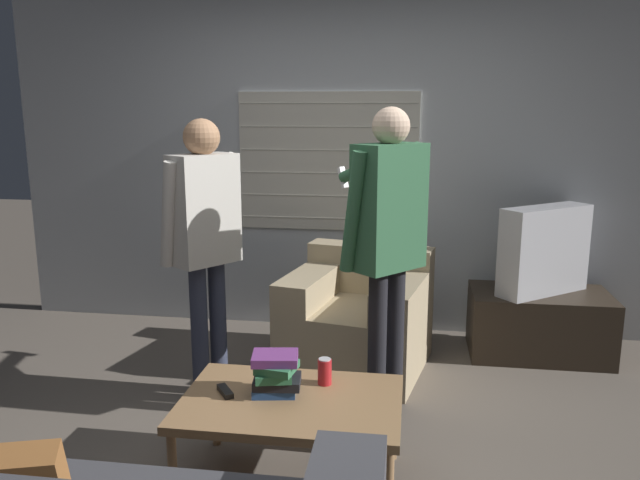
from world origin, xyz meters
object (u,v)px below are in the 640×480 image
(person_left_standing, at_px, (204,227))
(person_right_standing, at_px, (387,230))
(book_stack, at_px, (275,374))
(spare_remote, at_px, (225,391))
(soda_can, at_px, (325,371))
(coffee_table, at_px, (291,407))
(armchair_beige, at_px, (358,319))
(tv, at_px, (544,250))

(person_left_standing, height_order, person_right_standing, person_right_standing)
(book_stack, bearing_deg, person_right_standing, 54.34)
(book_stack, distance_m, spare_remote, 0.25)
(person_right_standing, relative_size, soda_can, 13.58)
(coffee_table, distance_m, soda_can, 0.24)
(armchair_beige, xyz_separation_m, book_stack, (-0.26, -1.38, 0.20))
(book_stack, height_order, soda_can, book_stack)
(armchair_beige, height_order, spare_remote, armchair_beige)
(armchair_beige, distance_m, tv, 1.36)
(coffee_table, height_order, spare_remote, spare_remote)
(coffee_table, distance_m, spare_remote, 0.31)
(coffee_table, bearing_deg, book_stack, 153.81)
(person_left_standing, distance_m, person_right_standing, 1.05)
(person_left_standing, relative_size, book_stack, 6.97)
(armchair_beige, relative_size, person_left_standing, 0.62)
(person_right_standing, height_order, soda_can, person_right_standing)
(coffee_table, bearing_deg, spare_remote, 178.90)
(coffee_table, distance_m, tv, 2.30)
(armchair_beige, distance_m, book_stack, 1.42)
(person_left_standing, xyz_separation_m, person_right_standing, (1.04, -0.14, 0.04))
(armchair_beige, bearing_deg, soda_can, 99.55)
(tv, xyz_separation_m, soda_can, (-1.28, -1.61, -0.26))
(person_right_standing, height_order, book_stack, person_right_standing)
(spare_remote, bearing_deg, book_stack, -27.22)
(person_left_standing, relative_size, soda_can, 13.08)
(tv, bearing_deg, armchair_beige, -21.98)
(person_right_standing, relative_size, book_stack, 7.23)
(person_right_standing, xyz_separation_m, book_stack, (-0.46, -0.64, -0.56))
(person_left_standing, relative_size, spare_remote, 12.76)
(person_right_standing, xyz_separation_m, soda_can, (-0.26, -0.51, -0.59))
(spare_remote, bearing_deg, person_right_standing, 9.04)
(book_stack, height_order, spare_remote, book_stack)
(book_stack, bearing_deg, tv, 49.53)
(tv, xyz_separation_m, person_left_standing, (-2.07, -0.96, 0.28))
(spare_remote, bearing_deg, coffee_table, -36.48)
(book_stack, bearing_deg, spare_remote, -171.85)
(coffee_table, height_order, person_left_standing, person_left_standing)
(person_left_standing, xyz_separation_m, spare_remote, (0.35, -0.81, -0.60))
(book_stack, bearing_deg, person_left_standing, 126.77)
(armchair_beige, height_order, person_left_standing, person_left_standing)
(book_stack, distance_m, soda_can, 0.25)
(person_left_standing, bearing_deg, tv, -29.41)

